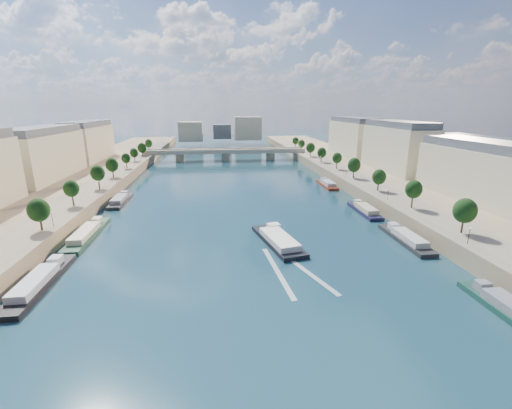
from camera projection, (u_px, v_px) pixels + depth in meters
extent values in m
plane|color=#0B2633|center=(236.00, 207.00, 130.50)|extent=(700.00, 700.00, 0.00)
cube|color=#9E8460|center=(35.00, 207.00, 121.70)|extent=(44.00, 520.00, 5.00)
cube|color=#9E8460|center=(414.00, 195.00, 137.91)|extent=(44.00, 520.00, 5.00)
cube|color=gray|center=(78.00, 199.00, 122.68)|extent=(14.00, 520.00, 0.10)
cube|color=gray|center=(380.00, 190.00, 135.52)|extent=(14.00, 520.00, 0.10)
cylinder|color=#382B1E|center=(35.00, 225.00, 89.94)|extent=(0.50, 0.50, 3.82)
ellipsoid|color=black|center=(33.00, 212.00, 88.95)|extent=(4.80, 4.80, 5.52)
cylinder|color=#382B1E|center=(72.00, 201.00, 112.85)|extent=(0.50, 0.50, 3.82)
ellipsoid|color=black|center=(70.00, 190.00, 111.86)|extent=(4.80, 4.80, 5.52)
cylinder|color=#382B1E|center=(96.00, 185.00, 135.76)|extent=(0.50, 0.50, 3.82)
ellipsoid|color=black|center=(95.00, 176.00, 134.76)|extent=(4.80, 4.80, 5.52)
cylinder|color=#382B1E|center=(113.00, 174.00, 158.66)|extent=(0.50, 0.50, 3.82)
ellipsoid|color=black|center=(112.00, 166.00, 157.67)|extent=(4.80, 4.80, 5.52)
cylinder|color=#382B1E|center=(126.00, 165.00, 181.57)|extent=(0.50, 0.50, 3.82)
ellipsoid|color=black|center=(125.00, 158.00, 180.57)|extent=(4.80, 4.80, 5.52)
cylinder|color=#382B1E|center=(136.00, 159.00, 204.47)|extent=(0.50, 0.50, 3.82)
ellipsoid|color=black|center=(135.00, 152.00, 203.48)|extent=(4.80, 4.80, 5.52)
cylinder|color=#382B1E|center=(143.00, 153.00, 227.38)|extent=(0.50, 0.50, 3.82)
ellipsoid|color=black|center=(143.00, 148.00, 226.39)|extent=(4.80, 4.80, 5.52)
cylinder|color=#382B1E|center=(150.00, 149.00, 250.29)|extent=(0.50, 0.50, 3.82)
ellipsoid|color=black|center=(149.00, 144.00, 249.29)|extent=(4.80, 4.80, 5.52)
cylinder|color=#382B1E|center=(464.00, 229.00, 87.06)|extent=(0.50, 0.50, 3.82)
ellipsoid|color=black|center=(466.00, 215.00, 86.07)|extent=(4.80, 4.80, 5.52)
cylinder|color=#382B1E|center=(412.00, 203.00, 109.96)|extent=(0.50, 0.50, 3.82)
ellipsoid|color=black|center=(413.00, 193.00, 108.97)|extent=(4.80, 4.80, 5.52)
cylinder|color=#382B1E|center=(378.00, 187.00, 132.87)|extent=(0.50, 0.50, 3.82)
ellipsoid|color=black|center=(379.00, 178.00, 131.88)|extent=(4.80, 4.80, 5.52)
cylinder|color=#382B1E|center=(354.00, 175.00, 155.78)|extent=(0.50, 0.50, 3.82)
ellipsoid|color=black|center=(354.00, 167.00, 154.78)|extent=(4.80, 4.80, 5.52)
cylinder|color=#382B1E|center=(336.00, 166.00, 178.68)|extent=(0.50, 0.50, 3.82)
ellipsoid|color=black|center=(336.00, 159.00, 177.69)|extent=(4.80, 4.80, 5.52)
cylinder|color=#382B1E|center=(322.00, 159.00, 201.59)|extent=(0.50, 0.50, 3.82)
ellipsoid|color=black|center=(322.00, 153.00, 200.60)|extent=(4.80, 4.80, 5.52)
cylinder|color=#382B1E|center=(311.00, 154.00, 224.49)|extent=(0.50, 0.50, 3.82)
ellipsoid|color=black|center=(311.00, 148.00, 223.50)|extent=(4.80, 4.80, 5.52)
cylinder|color=#382B1E|center=(302.00, 149.00, 247.40)|extent=(0.50, 0.50, 3.82)
ellipsoid|color=black|center=(302.00, 144.00, 246.41)|extent=(4.80, 4.80, 5.52)
cylinder|color=#382B1E|center=(295.00, 146.00, 270.31)|extent=(0.50, 0.50, 3.82)
ellipsoid|color=black|center=(295.00, 141.00, 269.31)|extent=(4.80, 4.80, 5.52)
cylinder|color=black|center=(52.00, 219.00, 94.02)|extent=(0.14, 0.14, 4.00)
sphere|color=#FFE5B2|center=(51.00, 212.00, 93.44)|extent=(0.36, 0.36, 0.36)
cylinder|color=black|center=(99.00, 187.00, 132.20)|extent=(0.14, 0.14, 4.00)
sphere|color=#FFE5B2|center=(98.00, 181.00, 131.61)|extent=(0.36, 0.36, 0.36)
cylinder|color=black|center=(125.00, 169.00, 170.37)|extent=(0.14, 0.14, 4.00)
sphere|color=#FFE5B2|center=(124.00, 165.00, 169.79)|extent=(0.36, 0.36, 0.36)
cylinder|color=black|center=(141.00, 157.00, 208.55)|extent=(0.14, 0.14, 4.00)
sphere|color=#FFE5B2|center=(141.00, 154.00, 207.97)|extent=(0.36, 0.36, 0.36)
cylinder|color=black|center=(469.00, 236.00, 81.98)|extent=(0.14, 0.14, 4.00)
sphere|color=#FFE5B2|center=(470.00, 228.00, 81.40)|extent=(0.36, 0.36, 0.36)
cylinder|color=black|center=(388.00, 195.00, 120.16)|extent=(0.14, 0.14, 4.00)
sphere|color=#FFE5B2|center=(389.00, 189.00, 119.58)|extent=(0.36, 0.36, 0.36)
cylinder|color=black|center=(346.00, 174.00, 158.33)|extent=(0.14, 0.14, 4.00)
sphere|color=#FFE5B2|center=(346.00, 169.00, 157.75)|extent=(0.36, 0.36, 0.36)
cylinder|color=black|center=(320.00, 160.00, 196.51)|extent=(0.14, 0.14, 4.00)
sphere|color=#FFE5B2|center=(321.00, 157.00, 195.93)|extent=(0.36, 0.36, 0.36)
cylinder|color=black|center=(303.00, 152.00, 234.69)|extent=(0.14, 0.14, 4.00)
sphere|color=#FFE5B2|center=(303.00, 149.00, 234.11)|extent=(0.36, 0.36, 0.36)
cube|color=beige|center=(44.00, 156.00, 155.91)|extent=(16.00, 52.00, 20.00)
cube|color=#474C54|center=(40.00, 130.00, 152.71)|extent=(14.72, 50.44, 3.20)
cube|color=beige|center=(89.00, 143.00, 211.27)|extent=(16.00, 52.00, 20.00)
cube|color=#474C54|center=(86.00, 124.00, 208.06)|extent=(14.72, 50.44, 3.20)
cube|color=beige|center=(481.00, 171.00, 119.70)|extent=(16.00, 52.00, 20.00)
cube|color=#474C54|center=(487.00, 138.00, 116.49)|extent=(14.72, 50.44, 3.20)
cube|color=beige|center=(397.00, 151.00, 175.05)|extent=(16.00, 52.00, 20.00)
cube|color=#474C54|center=(399.00, 128.00, 171.85)|extent=(14.72, 50.44, 3.20)
cube|color=beige|center=(353.00, 140.00, 230.41)|extent=(16.00, 52.00, 20.00)
cube|color=#474C54|center=(354.00, 123.00, 227.20)|extent=(14.72, 50.44, 3.20)
cube|color=beige|center=(191.00, 132.00, 323.68)|extent=(22.00, 18.00, 18.00)
cube|color=beige|center=(248.00, 128.00, 338.86)|extent=(26.00, 20.00, 22.00)
cube|color=#474C54|center=(222.00, 132.00, 351.47)|extent=(18.00, 16.00, 14.00)
cube|color=#C1B79E|center=(226.00, 151.00, 241.85)|extent=(112.00, 11.00, 2.20)
cube|color=#C1B79E|center=(226.00, 150.00, 236.66)|extent=(112.00, 0.80, 0.90)
cube|color=#C1B79E|center=(226.00, 149.00, 246.21)|extent=(112.00, 0.80, 0.90)
cylinder|color=#C1B79E|center=(180.00, 157.00, 239.27)|extent=(6.40, 6.40, 5.00)
cylinder|color=#C1B79E|center=(226.00, 157.00, 242.87)|extent=(6.40, 6.40, 5.00)
cylinder|color=#C1B79E|center=(270.00, 156.00, 246.47)|extent=(6.40, 6.40, 5.00)
cube|color=#C1B79E|center=(151.00, 158.00, 237.02)|extent=(6.00, 12.00, 5.00)
cube|color=#C1B79E|center=(298.00, 156.00, 248.73)|extent=(6.00, 12.00, 5.00)
cube|color=black|center=(278.00, 242.00, 96.21)|extent=(12.26, 25.97, 1.79)
cube|color=white|center=(279.00, 239.00, 93.83)|extent=(9.16, 17.14, 1.61)
cube|color=white|center=(273.00, 227.00, 102.88)|extent=(4.13, 3.69, 1.80)
cube|color=silver|center=(277.00, 271.00, 79.70)|extent=(3.53, 26.00, 0.04)
cube|color=silver|center=(304.00, 269.00, 80.43)|extent=(9.66, 24.95, 0.04)
cube|color=black|center=(40.00, 284.00, 73.25)|extent=(5.00, 26.63, 1.80)
cube|color=silver|center=(34.00, 282.00, 70.75)|extent=(4.10, 14.65, 1.60)
cube|color=silver|center=(56.00, 260.00, 80.38)|extent=(2.50, 3.20, 1.80)
cube|color=#1C4731|center=(88.00, 235.00, 100.91)|extent=(5.00, 28.74, 1.80)
cube|color=beige|center=(84.00, 233.00, 98.25)|extent=(4.10, 15.81, 1.60)
cube|color=beige|center=(97.00, 220.00, 108.64)|extent=(2.50, 3.45, 1.80)
cube|color=#252527|center=(121.00, 202.00, 136.46)|extent=(5.00, 22.46, 1.80)
cube|color=gray|center=(119.00, 199.00, 134.28)|extent=(4.10, 12.35, 1.60)
cube|color=gray|center=(125.00, 193.00, 142.40)|extent=(2.50, 2.70, 1.80)
cube|color=#1A4138|center=(504.00, 310.00, 64.06)|extent=(5.00, 19.22, 1.80)
cube|color=gray|center=(512.00, 306.00, 62.12)|extent=(4.10, 10.57, 1.60)
cube|color=gray|center=(482.00, 286.00, 69.06)|extent=(2.50, 2.31, 1.80)
cube|color=#252527|center=(405.00, 240.00, 97.14)|extent=(5.00, 23.39, 1.80)
cube|color=silver|center=(409.00, 237.00, 94.88)|extent=(4.10, 12.87, 1.60)
cube|color=silver|center=(393.00, 226.00, 103.34)|extent=(2.50, 2.81, 1.80)
cube|color=#1B1938|center=(364.00, 212.00, 123.58)|extent=(5.00, 20.84, 1.80)
cube|color=beige|center=(367.00, 208.00, 121.52)|extent=(4.10, 11.46, 1.60)
cube|color=beige|center=(358.00, 202.00, 129.05)|extent=(2.50, 2.50, 1.80)
cube|color=maroon|center=(327.00, 186.00, 164.36)|extent=(5.00, 19.91, 1.80)
cube|color=#B5BAC2|center=(328.00, 183.00, 162.37)|extent=(4.10, 10.95, 1.60)
cube|color=#B5BAC2|center=(323.00, 179.00, 169.56)|extent=(2.50, 2.39, 1.80)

